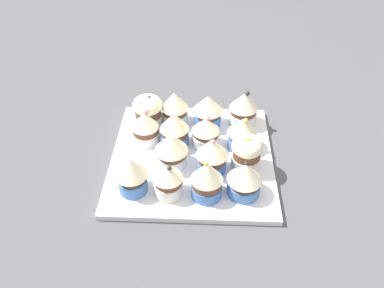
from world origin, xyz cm
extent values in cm
cube|color=#4C4C51|center=(0.00, 0.00, -1.50)|extent=(180.00, 180.00, 3.00)
cube|color=silver|center=(0.00, 0.00, 0.60)|extent=(32.13, 32.13, 1.20)
cylinder|color=#477AC6|center=(-9.56, -9.66, 2.33)|extent=(5.98, 5.98, 2.25)
cylinder|color=brown|center=(-9.56, -9.66, 3.99)|extent=(5.34, 5.34, 1.07)
cone|color=#F4EDC6|center=(-9.56, -9.66, 6.36)|extent=(6.26, 6.26, 3.67)
sphere|color=#333338|center=(-9.32, -9.59, 8.09)|extent=(0.67, 0.67, 0.67)
cylinder|color=white|center=(-2.83, -10.45, 2.54)|extent=(5.63, 5.63, 2.68)
cylinder|color=brown|center=(-2.83, -10.45, 4.60)|extent=(5.22, 5.22, 1.45)
ellipsoid|color=#F4EDC6|center=(-2.83, -10.45, 6.49)|extent=(5.95, 5.95, 3.90)
sphere|color=#EAD64C|center=(-3.03, -10.35, 8.27)|extent=(1.16, 1.16, 1.16)
cylinder|color=#477AC6|center=(3.08, -9.95, 2.44)|extent=(5.59, 5.59, 2.49)
cylinder|color=brown|center=(3.08, -9.95, 4.28)|extent=(5.12, 5.12, 1.18)
cone|color=#F4EDC6|center=(3.08, -9.95, 6.64)|extent=(5.91, 5.91, 3.55)
sphere|color=#EAD64C|center=(2.67, -10.41, 8.28)|extent=(0.87, 0.87, 0.87)
cylinder|color=white|center=(11.09, -10.68, 2.59)|extent=(6.10, 6.10, 2.77)
cylinder|color=brown|center=(11.09, -10.68, 4.61)|extent=(5.49, 5.49, 1.27)
cone|color=#F4EDC6|center=(11.09, -10.68, 7.07)|extent=(6.10, 6.10, 3.64)
sphere|color=#333338|center=(11.53, -11.21, 8.73)|extent=(1.08, 1.08, 1.08)
cylinder|color=#477AC6|center=(-10.36, -2.99, 2.39)|extent=(5.61, 5.61, 2.38)
cylinder|color=brown|center=(-10.36, -2.99, 4.37)|extent=(5.33, 5.33, 1.59)
cone|color=#F4EDC6|center=(-10.36, -2.99, 7.05)|extent=(5.70, 5.70, 3.76)
sphere|color=#EAD64C|center=(-10.19, -2.77, 8.82)|extent=(0.77, 0.77, 0.77)
cylinder|color=#477AC6|center=(-3.94, -3.92, 2.43)|extent=(5.59, 5.59, 2.47)
cylinder|color=brown|center=(-3.94, -3.92, 4.40)|extent=(5.33, 5.33, 1.47)
cone|color=#F4EDC6|center=(-3.94, -3.92, 7.01)|extent=(6.00, 6.00, 3.75)
sphere|color=pink|center=(-4.44, -4.06, 8.78)|extent=(0.74, 0.74, 0.74)
cylinder|color=white|center=(3.47, -2.64, 2.50)|extent=(5.69, 5.69, 2.60)
cylinder|color=brown|center=(3.47, -2.64, 4.34)|extent=(5.11, 5.11, 1.08)
cone|color=#F4EDC6|center=(3.47, -2.64, 6.36)|extent=(5.71, 5.71, 2.95)
sphere|color=pink|center=(3.86, -2.94, 7.67)|extent=(1.11, 1.11, 1.11)
cylinder|color=#477AC6|center=(10.24, -2.97, 2.52)|extent=(5.81, 5.81, 2.65)
cylinder|color=brown|center=(10.24, -2.97, 4.40)|extent=(5.14, 5.14, 1.10)
cone|color=#F4EDC6|center=(10.24, -2.97, 6.78)|extent=(6.49, 6.49, 3.66)
cylinder|color=white|center=(-10.20, 3.81, 2.49)|extent=(5.24, 5.24, 2.58)
cylinder|color=brown|center=(-10.20, 3.81, 4.43)|extent=(4.82, 4.82, 1.30)
cone|color=#F4EDC6|center=(-10.20, 3.81, 6.56)|extent=(5.39, 5.39, 2.96)
sphere|color=#333338|center=(-10.61, 3.43, 7.91)|extent=(0.87, 0.87, 0.87)
cylinder|color=white|center=(-2.64, 3.81, 2.33)|extent=(5.80, 5.80, 2.27)
cylinder|color=brown|center=(-2.64, 3.81, 4.15)|extent=(5.31, 5.31, 1.37)
cone|color=#F4EDC6|center=(-2.64, 3.81, 6.78)|extent=(6.47, 6.47, 3.88)
cylinder|color=#477AC6|center=(3.54, 3.70, 2.38)|extent=(5.81, 5.81, 2.36)
cylinder|color=brown|center=(3.54, 3.70, 4.33)|extent=(5.20, 5.20, 1.54)
cone|color=#F4EDC6|center=(3.54, 3.70, 7.00)|extent=(5.90, 5.90, 3.80)
cylinder|color=white|center=(10.80, 4.15, 2.46)|extent=(5.63, 5.63, 2.53)
cylinder|color=brown|center=(10.80, 4.15, 4.40)|extent=(5.16, 5.16, 1.33)
cone|color=#F4EDC6|center=(10.80, 4.15, 6.99)|extent=(5.97, 5.97, 3.86)
cylinder|color=#477AC6|center=(-9.70, 10.31, 2.54)|extent=(5.28, 5.28, 2.67)
cylinder|color=brown|center=(-9.70, 10.31, 4.49)|extent=(4.73, 4.73, 1.24)
cone|color=#F4EDC6|center=(-9.70, 10.31, 7.04)|extent=(5.89, 5.89, 3.86)
cylinder|color=white|center=(4.18, 9.75, 2.34)|extent=(5.55, 5.55, 2.28)
cylinder|color=brown|center=(4.18, 9.75, 4.18)|extent=(5.31, 5.31, 1.40)
cone|color=#F4EDC6|center=(4.18, 9.75, 6.68)|extent=(5.64, 5.64, 3.59)
sphere|color=pink|center=(4.70, 9.32, 8.30)|extent=(1.15, 1.15, 1.15)
cylinder|color=white|center=(10.03, 9.95, 2.35)|extent=(6.08, 6.08, 2.30)
cylinder|color=brown|center=(10.03, 9.95, 4.26)|extent=(5.68, 5.68, 1.51)
ellipsoid|color=#F4EDC6|center=(10.03, 9.95, 6.22)|extent=(6.43, 6.43, 4.02)
sphere|color=#333338|center=(10.12, 9.46, 8.12)|extent=(0.75, 0.75, 0.75)
camera|label=1|loc=(-56.69, -2.22, 53.61)|focal=35.83mm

